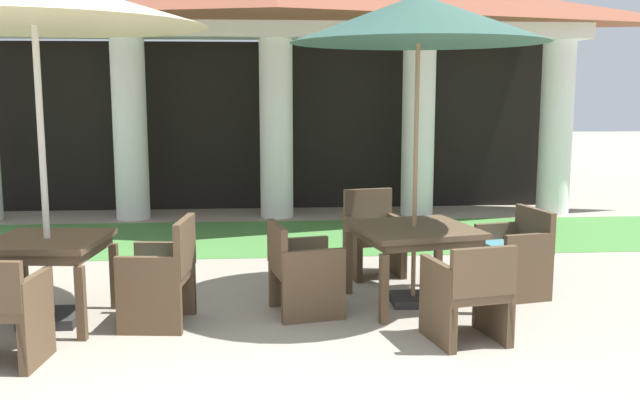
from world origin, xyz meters
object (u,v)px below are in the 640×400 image
at_px(patio_umbrella_near_foreground, 419,21).
at_px(patio_chair_near_foreground_north, 373,237).
at_px(patio_chair_near_foreground_west, 302,270).
at_px(patio_umbrella_mid_left, 33,2).
at_px(patio_chair_near_foreground_east, 516,253).
at_px(patio_chair_mid_left_east, 162,275).
at_px(patio_chair_near_foreground_south, 468,293).
at_px(patio_table_near_foreground, 414,236).
at_px(patio_table_mid_left, 48,250).

distance_m(patio_umbrella_near_foreground, patio_chair_near_foreground_north, 2.43).
distance_m(patio_chair_near_foreground_west, patio_umbrella_mid_left, 3.16).
distance_m(patio_chair_near_foreground_north, patio_umbrella_mid_left, 4.01).
bearing_deg(patio_umbrella_near_foreground, patio_chair_near_foreground_east, 11.85).
xyz_separation_m(patio_umbrella_mid_left, patio_chair_mid_left_east, (0.96, -0.10, -2.26)).
bearing_deg(patio_chair_near_foreground_north, patio_chair_near_foreground_east, 134.90).
height_order(patio_umbrella_near_foreground, patio_chair_near_foreground_east, patio_umbrella_near_foreground).
bearing_deg(patio_umbrella_near_foreground, patio_chair_near_foreground_south, -78.15).
bearing_deg(patio_chair_near_foreground_east, patio_chair_mid_left_east, 89.35).
bearing_deg(patio_chair_near_foreground_east, patio_chair_near_foreground_west, 90.00).
xyz_separation_m(patio_table_near_foreground, patio_umbrella_mid_left, (-3.22, -0.33, 2.05)).
xyz_separation_m(patio_table_near_foreground, patio_chair_mid_left_east, (-2.26, -0.43, -0.22)).
bearing_deg(patio_chair_near_foreground_west, patio_table_mid_left, -98.91).
xyz_separation_m(patio_table_mid_left, patio_umbrella_mid_left, (0.00, -0.00, 2.05)).
bearing_deg(patio_chair_near_foreground_east, patio_umbrella_near_foreground, 90.00).
xyz_separation_m(patio_table_near_foreground, patio_chair_near_foreground_west, (-1.05, -0.22, -0.25)).
distance_m(patio_chair_near_foreground_south, patio_chair_near_foreground_east, 1.52).
bearing_deg(patio_chair_mid_left_east, patio_chair_near_foreground_south, -97.92).
xyz_separation_m(patio_umbrella_near_foreground, patio_table_mid_left, (-3.22, -0.33, -1.95)).
relative_size(patio_chair_near_foreground_east, patio_table_mid_left, 0.84).
xyz_separation_m(patio_chair_near_foreground_west, patio_chair_near_foreground_east, (2.11, 0.44, 0.02)).
bearing_deg(patio_chair_near_foreground_south, patio_umbrella_near_foreground, 90.00).
xyz_separation_m(patio_chair_near_foreground_south, patio_table_mid_left, (-3.44, 0.72, 0.25)).
height_order(patio_chair_near_foreground_south, patio_chair_near_foreground_east, patio_chair_near_foreground_east).
distance_m(patio_chair_near_foreground_south, patio_chair_near_foreground_north, 2.16).
relative_size(patio_umbrella_near_foreground, patio_table_mid_left, 2.87).
distance_m(patio_table_near_foreground, patio_chair_near_foreground_east, 1.10).
distance_m(patio_table_near_foreground, patio_umbrella_mid_left, 3.83).
height_order(patio_umbrella_near_foreground, patio_chair_near_foreground_north, patio_umbrella_near_foreground).
relative_size(patio_umbrella_near_foreground, patio_chair_near_foreground_north, 3.14).
bearing_deg(patio_chair_near_foreground_south, patio_chair_near_foreground_east, 44.92).
bearing_deg(patio_chair_mid_left_east, patio_umbrella_near_foreground, -73.05).
bearing_deg(patio_table_near_foreground, patio_chair_near_foreground_west, -168.15).
distance_m(patio_chair_near_foreground_west, patio_chair_near_foreground_east, 2.16).
relative_size(patio_chair_near_foreground_south, patio_chair_mid_left_east, 0.89).
xyz_separation_m(patio_chair_near_foreground_east, patio_chair_near_foreground_north, (-1.28, 0.84, 0.00)).
distance_m(patio_table_near_foreground, patio_table_mid_left, 3.24).
relative_size(patio_chair_near_foreground_north, patio_umbrella_mid_left, 0.31).
bearing_deg(patio_chair_near_foreground_south, patio_umbrella_mid_left, 156.35).
relative_size(patio_table_near_foreground, patio_chair_near_foreground_west, 1.49).
height_order(patio_table_near_foreground, patio_chair_near_foreground_south, patio_chair_near_foreground_south).
height_order(patio_chair_near_foreground_south, patio_chair_near_foreground_north, patio_chair_near_foreground_north).
xyz_separation_m(patio_umbrella_near_foreground, patio_chair_near_foreground_east, (1.05, 0.22, -2.18)).
bearing_deg(patio_chair_near_foreground_north, patio_table_mid_left, 13.03).
xyz_separation_m(patio_table_near_foreground, patio_chair_near_foreground_south, (0.22, -1.05, -0.25)).
distance_m(patio_chair_near_foreground_west, patio_chair_mid_left_east, 1.22).
distance_m(patio_table_mid_left, patio_chair_mid_left_east, 0.99).
height_order(patio_umbrella_mid_left, patio_chair_mid_left_east, patio_umbrella_mid_left).
relative_size(patio_chair_near_foreground_east, patio_umbrella_mid_left, 0.28).
distance_m(patio_umbrella_near_foreground, patio_chair_mid_left_east, 3.16).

